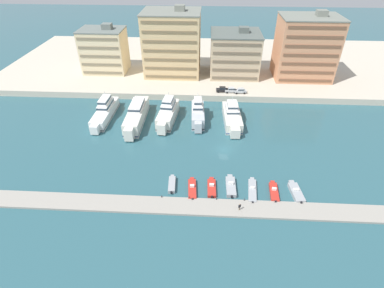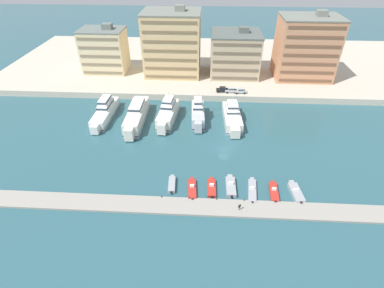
{
  "view_description": "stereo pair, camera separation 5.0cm",
  "coord_description": "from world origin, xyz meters",
  "px_view_note": "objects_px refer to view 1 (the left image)",
  "views": [
    {
      "loc": [
        -5.06,
        -66.14,
        47.94
      ],
      "look_at": [
        -8.67,
        -1.4,
        2.5
      ],
      "focal_mm": 28.0,
      "sensor_mm": 36.0,
      "label": 1
    },
    {
      "loc": [
        -5.01,
        -66.14,
        47.94
      ],
      "look_at": [
        -8.67,
        -1.4,
        2.5
      ],
      "focal_mm": 28.0,
      "sensor_mm": 36.0,
      "label": 2
    }
  ],
  "objects_px": {
    "yacht_ivory_left": "(137,115)",
    "motorboat_grey_mid_right": "(296,192)",
    "motorboat_red_center_right": "(274,192)",
    "car_silver_mid_left": "(240,91)",
    "car_black_far_left": "(222,89)",
    "motorboat_red_mid_left": "(212,188)",
    "pedestrian_near_edge": "(240,206)",
    "motorboat_grey_center_left": "(231,186)",
    "yacht_ivory_mid_left": "(168,113)",
    "motorboat_grey_far_left": "(172,184)",
    "car_silver_left": "(231,90)",
    "yacht_silver_center_left": "(198,113)",
    "yacht_white_far_left": "(105,111)",
    "motorboat_red_left": "(192,189)",
    "yacht_ivory_center": "(232,116)",
    "motorboat_grey_center": "(252,190)"
  },
  "relations": [
    {
      "from": "motorboat_grey_far_left",
      "to": "motorboat_red_left",
      "type": "distance_m",
      "value": 4.89
    },
    {
      "from": "motorboat_red_mid_left",
      "to": "car_silver_mid_left",
      "type": "height_order",
      "value": "car_silver_mid_left"
    },
    {
      "from": "motorboat_red_mid_left",
      "to": "motorboat_grey_center_left",
      "type": "bearing_deg",
      "value": 6.75
    },
    {
      "from": "yacht_ivory_mid_left",
      "to": "car_black_far_left",
      "type": "distance_m",
      "value": 24.24
    },
    {
      "from": "yacht_white_far_left",
      "to": "motorboat_red_center_right",
      "type": "relative_size",
      "value": 2.99
    },
    {
      "from": "yacht_ivory_mid_left",
      "to": "motorboat_grey_far_left",
      "type": "xyz_separation_m",
      "value": [
        4.53,
        -29.92,
        -2.11
      ]
    },
    {
      "from": "yacht_silver_center_left",
      "to": "motorboat_red_left",
      "type": "xyz_separation_m",
      "value": [
        -0.03,
        -31.41,
        -2.13
      ]
    },
    {
      "from": "motorboat_grey_mid_right",
      "to": "car_black_far_left",
      "type": "bearing_deg",
      "value": 107.8
    },
    {
      "from": "car_silver_mid_left",
      "to": "yacht_ivory_left",
      "type": "bearing_deg",
      "value": -151.62
    },
    {
      "from": "yacht_ivory_left",
      "to": "yacht_ivory_mid_left",
      "type": "distance_m",
      "value": 9.64
    },
    {
      "from": "motorboat_red_mid_left",
      "to": "yacht_ivory_left",
      "type": "bearing_deg",
      "value": 128.92
    },
    {
      "from": "yacht_ivory_left",
      "to": "motorboat_grey_mid_right",
      "type": "xyz_separation_m",
      "value": [
        42.18,
        -29.4,
        -1.9
      ]
    },
    {
      "from": "motorboat_red_center_right",
      "to": "car_silver_mid_left",
      "type": "height_order",
      "value": "car_silver_mid_left"
    },
    {
      "from": "motorboat_red_left",
      "to": "motorboat_grey_mid_right",
      "type": "height_order",
      "value": "motorboat_grey_mid_right"
    },
    {
      "from": "yacht_silver_center_left",
      "to": "car_silver_left",
      "type": "xyz_separation_m",
      "value": [
        11.0,
        16.32,
        0.69
      ]
    },
    {
      "from": "pedestrian_near_edge",
      "to": "motorboat_red_mid_left",
      "type": "bearing_deg",
      "value": 131.31
    },
    {
      "from": "yacht_ivory_mid_left",
      "to": "motorboat_grey_center_left",
      "type": "bearing_deg",
      "value": -58.75
    },
    {
      "from": "motorboat_grey_far_left",
      "to": "pedestrian_near_edge",
      "type": "relative_size",
      "value": 3.41
    },
    {
      "from": "car_silver_mid_left",
      "to": "yacht_silver_center_left",
      "type": "bearing_deg",
      "value": -131.95
    },
    {
      "from": "yacht_ivory_left",
      "to": "car_silver_left",
      "type": "relative_size",
      "value": 5.27
    },
    {
      "from": "yacht_ivory_left",
      "to": "yacht_silver_center_left",
      "type": "distance_m",
      "value": 18.93
    },
    {
      "from": "yacht_ivory_center",
      "to": "motorboat_grey_far_left",
      "type": "xyz_separation_m",
      "value": [
        -15.38,
        -29.79,
        -1.69
      ]
    },
    {
      "from": "yacht_ivory_left",
      "to": "car_black_far_left",
      "type": "bearing_deg",
      "value": 34.78
    },
    {
      "from": "yacht_white_far_left",
      "to": "motorboat_red_left",
      "type": "bearing_deg",
      "value": -47.19
    },
    {
      "from": "motorboat_grey_center_left",
      "to": "yacht_ivory_center",
      "type": "bearing_deg",
      "value": 86.55
    },
    {
      "from": "car_black_far_left",
      "to": "pedestrian_near_edge",
      "type": "height_order",
      "value": "car_black_far_left"
    },
    {
      "from": "motorboat_red_mid_left",
      "to": "car_silver_left",
      "type": "xyz_separation_m",
      "value": [
        6.58,
        47.09,
        2.82
      ]
    },
    {
      "from": "motorboat_red_mid_left",
      "to": "motorboat_grey_center_left",
      "type": "distance_m",
      "value": 4.41
    },
    {
      "from": "yacht_silver_center_left",
      "to": "car_silver_left",
      "type": "relative_size",
      "value": 3.74
    },
    {
      "from": "motorboat_red_mid_left",
      "to": "motorboat_grey_center",
      "type": "bearing_deg",
      "value": -2.5
    },
    {
      "from": "yacht_ivory_left",
      "to": "motorboat_grey_mid_right",
      "type": "bearing_deg",
      "value": -34.88
    },
    {
      "from": "yacht_ivory_left",
      "to": "motorboat_red_left",
      "type": "relative_size",
      "value": 3.04
    },
    {
      "from": "yacht_ivory_mid_left",
      "to": "motorboat_grey_mid_right",
      "type": "relative_size",
      "value": 2.52
    },
    {
      "from": "yacht_white_far_left",
      "to": "yacht_silver_center_left",
      "type": "distance_m",
      "value": 29.44
    },
    {
      "from": "motorboat_grey_mid_right",
      "to": "car_silver_mid_left",
      "type": "relative_size",
      "value": 1.69
    },
    {
      "from": "yacht_white_far_left",
      "to": "yacht_silver_center_left",
      "type": "relative_size",
      "value": 1.3
    },
    {
      "from": "car_black_far_left",
      "to": "pedestrian_near_edge",
      "type": "xyz_separation_m",
      "value": [
        2.27,
        -53.99,
        -1.64
      ]
    },
    {
      "from": "yacht_ivory_left",
      "to": "motorboat_grey_far_left",
      "type": "height_order",
      "value": "yacht_ivory_left"
    },
    {
      "from": "yacht_white_far_left",
      "to": "motorboat_grey_far_left",
      "type": "distance_m",
      "value": 39.36
    },
    {
      "from": "yacht_silver_center_left",
      "to": "motorboat_red_mid_left",
      "type": "xyz_separation_m",
      "value": [
        4.42,
        -30.76,
        -2.12
      ]
    },
    {
      "from": "yacht_ivory_left",
      "to": "car_silver_left",
      "type": "distance_m",
      "value": 35.0
    },
    {
      "from": "car_black_far_left",
      "to": "motorboat_red_mid_left",
      "type": "bearing_deg",
      "value": -94.26
    },
    {
      "from": "yacht_white_far_left",
      "to": "motorboat_grey_far_left",
      "type": "relative_size",
      "value": 3.43
    },
    {
      "from": "motorboat_red_left",
      "to": "motorboat_red_mid_left",
      "type": "bearing_deg",
      "value": 8.28
    },
    {
      "from": "motorboat_red_mid_left",
      "to": "car_black_far_left",
      "type": "relative_size",
      "value": 1.59
    },
    {
      "from": "yacht_silver_center_left",
      "to": "motorboat_grey_center",
      "type": "xyz_separation_m",
      "value": [
        13.64,
        -31.17,
        -2.14
      ]
    },
    {
      "from": "motorboat_grey_far_left",
      "to": "motorboat_red_left",
      "type": "relative_size",
      "value": 0.82
    },
    {
      "from": "car_silver_left",
      "to": "motorboat_grey_mid_right",
      "type": "bearing_deg",
      "value": -75.48
    },
    {
      "from": "yacht_ivory_left",
      "to": "motorboat_grey_center_left",
      "type": "bearing_deg",
      "value": -45.66
    },
    {
      "from": "yacht_ivory_mid_left",
      "to": "motorboat_red_mid_left",
      "type": "xyz_separation_m",
      "value": [
        13.74,
        -30.38,
        -2.19
      ]
    }
  ]
}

